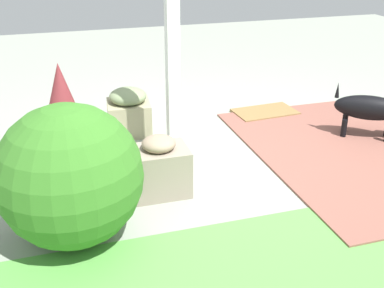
# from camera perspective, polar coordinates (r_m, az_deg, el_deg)

# --- Properties ---
(ground_plane) EXTENTS (12.00, 12.00, 0.00)m
(ground_plane) POSITION_cam_1_polar(r_m,az_deg,el_deg) (4.17, 3.62, -1.28)
(ground_plane) COLOR gray
(brick_path) EXTENTS (1.80, 2.40, 0.02)m
(brick_path) POSITION_cam_1_polar(r_m,az_deg,el_deg) (4.48, 19.33, -0.72)
(brick_path) COLOR brown
(brick_path) RESTS_ON ground
(porch_pillar) EXTENTS (0.10, 0.10, 2.30)m
(porch_pillar) POSITION_cam_1_polar(r_m,az_deg,el_deg) (3.74, -2.41, 14.32)
(porch_pillar) COLOR white
(porch_pillar) RESTS_ON ground
(stone_planter_nearest) EXTENTS (0.43, 0.43, 0.45)m
(stone_planter_nearest) POSITION_cam_1_polar(r_m,az_deg,el_deg) (4.58, -7.59, 3.87)
(stone_planter_nearest) COLOR #9A9470
(stone_planter_nearest) RESTS_ON ground
(stone_planter_mid) EXTENTS (0.42, 0.33, 0.46)m
(stone_planter_mid) POSITION_cam_1_polar(r_m,az_deg,el_deg) (3.50, -3.92, -2.87)
(stone_planter_mid) COLOR gray
(stone_planter_mid) RESTS_ON ground
(round_shrub) EXTENTS (0.89, 0.89, 0.89)m
(round_shrub) POSITION_cam_1_polar(r_m,az_deg,el_deg) (2.96, -14.43, -3.74)
(round_shrub) COLOR #377625
(round_shrub) RESTS_ON ground
(terracotta_pot_spiky) EXTENTS (0.29, 0.29, 0.68)m
(terracotta_pot_spiky) POSITION_cam_1_polar(r_m,az_deg,el_deg) (4.69, -15.35, 5.13)
(terracotta_pot_spiky) COLOR #B36137
(terracotta_pot_spiky) RESTS_ON ground
(dog) EXTENTS (0.70, 0.57, 0.53)m
(dog) POSITION_cam_1_polar(r_m,az_deg,el_deg) (4.68, 21.14, 4.06)
(dog) COLOR black
(dog) RESTS_ON ground
(doormat) EXTENTS (0.68, 0.43, 0.03)m
(doormat) POSITION_cam_1_polar(r_m,az_deg,el_deg) (5.15, 8.75, 3.79)
(doormat) COLOR olive
(doormat) RESTS_ON ground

